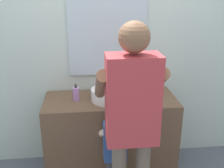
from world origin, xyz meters
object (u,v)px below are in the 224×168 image
at_px(toothbrush_cup, 150,90).
at_px(child_toddler, 115,146).
at_px(soap_bottle, 76,94).
at_px(adult_parent, 132,112).

xyz_separation_m(toothbrush_cup, child_toddler, (-0.41, -0.47, -0.34)).
xyz_separation_m(toothbrush_cup, soap_bottle, (-0.75, -0.07, 0.02)).
bearing_deg(adult_parent, child_toddler, 108.94).
bearing_deg(toothbrush_cup, adult_parent, -113.79).
distance_m(toothbrush_cup, child_toddler, 0.71).
relative_size(toothbrush_cup, adult_parent, 0.12).
distance_m(child_toddler, adult_parent, 0.54).
bearing_deg(adult_parent, toothbrush_cup, 66.21).
bearing_deg(soap_bottle, child_toddler, -50.15).
distance_m(soap_bottle, child_toddler, 0.63).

